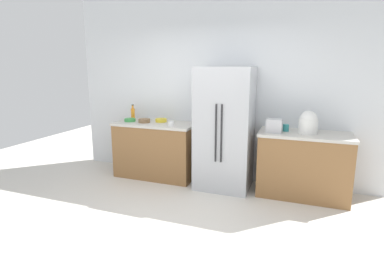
# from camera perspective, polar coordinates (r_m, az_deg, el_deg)

# --- Properties ---
(ground_plane) EXTENTS (10.01, 10.01, 0.00)m
(ground_plane) POSITION_cam_1_polar(r_m,az_deg,el_deg) (3.52, -4.34, -19.48)
(ground_plane) COLOR beige
(kitchen_back_panel) EXTENTS (5.01, 0.10, 3.07)m
(kitchen_back_panel) POSITION_cam_1_polar(r_m,az_deg,el_deg) (4.84, 4.85, 8.17)
(kitchen_back_panel) COLOR silver
(kitchen_back_panel) RESTS_ON ground_plane
(counter_left) EXTENTS (1.35, 0.64, 0.92)m
(counter_left) POSITION_cam_1_polar(r_m,az_deg,el_deg) (5.01, -6.96, -4.22)
(counter_left) COLOR olive
(counter_left) RESTS_ON ground_plane
(counter_right) EXTENTS (1.25, 0.64, 0.92)m
(counter_right) POSITION_cam_1_polar(r_m,az_deg,el_deg) (4.50, 20.65, -6.71)
(counter_right) COLOR olive
(counter_right) RESTS_ON ground_plane
(refrigerator) EXTENTS (0.81, 0.72, 1.82)m
(refrigerator) POSITION_cam_1_polar(r_m,az_deg,el_deg) (4.45, 6.35, -0.21)
(refrigerator) COLOR #B7BABF
(refrigerator) RESTS_ON ground_plane
(toaster) EXTENTS (0.22, 0.16, 0.19)m
(toaster) POSITION_cam_1_polar(r_m,az_deg,el_deg) (4.27, 15.57, 0.32)
(toaster) COLOR silver
(toaster) RESTS_ON counter_right
(rice_cooker) EXTENTS (0.25, 0.25, 0.32)m
(rice_cooker) POSITION_cam_1_polar(r_m,az_deg,el_deg) (4.34, 21.57, 0.85)
(rice_cooker) COLOR white
(rice_cooker) RESTS_ON counter_right
(bottle_a) EXTENTS (0.07, 0.07, 0.26)m
(bottle_a) POSITION_cam_1_polar(r_m,az_deg,el_deg) (5.27, -11.37, 2.70)
(bottle_a) COLOR orange
(bottle_a) RESTS_ON counter_left
(cup_a) EXTENTS (0.09, 0.09, 0.07)m
(cup_a) POSITION_cam_1_polar(r_m,az_deg,el_deg) (4.60, -4.04, 0.75)
(cup_a) COLOR white
(cup_a) RESTS_ON counter_left
(cup_b) EXTENTS (0.09, 0.09, 0.10)m
(cup_b) POSITION_cam_1_polar(r_m,az_deg,el_deg) (4.41, 17.69, -0.05)
(cup_b) COLOR teal
(cup_b) RESTS_ON counter_right
(bowl_a) EXTENTS (0.19, 0.19, 0.06)m
(bowl_a) POSITION_cam_1_polar(r_m,az_deg,el_deg) (4.97, -5.99, 1.41)
(bowl_a) COLOR yellow
(bowl_a) RESTS_ON counter_left
(bowl_b) EXTENTS (0.19, 0.19, 0.06)m
(bowl_b) POSITION_cam_1_polar(r_m,az_deg,el_deg) (4.95, -9.22, 1.32)
(bowl_b) COLOR brown
(bowl_b) RESTS_ON counter_left
(bowl_c) EXTENTS (0.19, 0.19, 0.05)m
(bowl_c) POSITION_cam_1_polar(r_m,az_deg,el_deg) (5.09, -11.90, 1.44)
(bowl_c) COLOR green
(bowl_c) RESTS_ON counter_left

